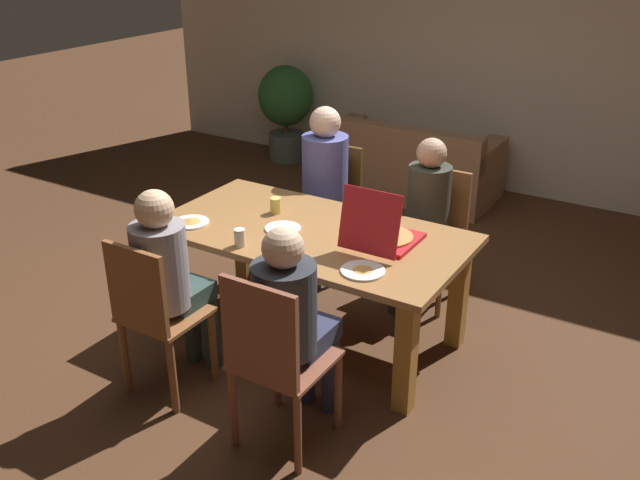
{
  "coord_description": "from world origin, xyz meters",
  "views": [
    {
      "loc": [
        2.04,
        -3.25,
        2.46
      ],
      "look_at": [
        0.0,
        0.1,
        0.64
      ],
      "focal_mm": 39.02,
      "sensor_mm": 36.0,
      "label": 1
    }
  ],
  "objects_px": {
    "person_3": "(292,315)",
    "plate_2": "(283,228)",
    "couch": "(405,166)",
    "drinking_glass_2": "(359,204)",
    "drinking_glass_1": "(276,205)",
    "chair_2": "(154,315)",
    "pizza_box_0": "(383,235)",
    "chair_0": "(331,201)",
    "person_1": "(424,211)",
    "dining_table": "(312,248)",
    "drinking_glass_0": "(240,238)",
    "chair_3": "(274,357)",
    "potted_plant": "(286,104)",
    "plate_0": "(363,270)",
    "chair_1": "(432,225)",
    "person_0": "(322,179)",
    "plate_1": "(191,222)",
    "person_2": "(169,272)"
  },
  "relations": [
    {
      "from": "drinking_glass_1",
      "to": "couch",
      "type": "bearing_deg",
      "value": 95.34
    },
    {
      "from": "dining_table",
      "to": "chair_0",
      "type": "height_order",
      "value": "chair_0"
    },
    {
      "from": "person_3",
      "to": "drinking_glass_0",
      "type": "xyz_separation_m",
      "value": [
        -0.65,
        0.43,
        0.09
      ]
    },
    {
      "from": "pizza_box_0",
      "to": "drinking_glass_1",
      "type": "distance_m",
      "value": 0.8
    },
    {
      "from": "person_3",
      "to": "drinking_glass_0",
      "type": "relative_size",
      "value": 11.44
    },
    {
      "from": "chair_2",
      "to": "pizza_box_0",
      "type": "xyz_separation_m",
      "value": [
        0.85,
        1.02,
        0.28
      ]
    },
    {
      "from": "drinking_glass_2",
      "to": "potted_plant",
      "type": "distance_m",
      "value": 3.41
    },
    {
      "from": "chair_2",
      "to": "potted_plant",
      "type": "xyz_separation_m",
      "value": [
        -1.76,
        3.88,
        0.1
      ]
    },
    {
      "from": "dining_table",
      "to": "person_1",
      "type": "height_order",
      "value": "person_1"
    },
    {
      "from": "chair_1",
      "to": "plate_2",
      "type": "bearing_deg",
      "value": -119.57
    },
    {
      "from": "person_3",
      "to": "drinking_glass_0",
      "type": "bearing_deg",
      "value": 146.06
    },
    {
      "from": "dining_table",
      "to": "plate_2",
      "type": "xyz_separation_m",
      "value": [
        -0.16,
        -0.08,
        0.13
      ]
    },
    {
      "from": "chair_2",
      "to": "drinking_glass_1",
      "type": "distance_m",
      "value": 1.12
    },
    {
      "from": "plate_2",
      "to": "person_3",
      "type": "bearing_deg",
      "value": -53.17
    },
    {
      "from": "chair_1",
      "to": "pizza_box_0",
      "type": "bearing_deg",
      "value": -87.03
    },
    {
      "from": "chair_3",
      "to": "drinking_glass_1",
      "type": "relative_size",
      "value": 9.81
    },
    {
      "from": "chair_2",
      "to": "chair_3",
      "type": "relative_size",
      "value": 0.96
    },
    {
      "from": "chair_3",
      "to": "drinking_glass_0",
      "type": "xyz_separation_m",
      "value": [
        -0.65,
        0.6,
        0.24
      ]
    },
    {
      "from": "person_0",
      "to": "plate_2",
      "type": "bearing_deg",
      "value": -74.18
    },
    {
      "from": "drinking_glass_2",
      "to": "couch",
      "type": "height_order",
      "value": "drinking_glass_2"
    },
    {
      "from": "pizza_box_0",
      "to": "drinking_glass_2",
      "type": "distance_m",
      "value": 0.46
    },
    {
      "from": "chair_2",
      "to": "plate_2",
      "type": "distance_m",
      "value": 0.95
    },
    {
      "from": "chair_0",
      "to": "drinking_glass_2",
      "type": "distance_m",
      "value": 0.79
    },
    {
      "from": "person_1",
      "to": "drinking_glass_1",
      "type": "xyz_separation_m",
      "value": [
        -0.75,
        -0.64,
        0.1
      ]
    },
    {
      "from": "plate_2",
      "to": "drinking_glass_2",
      "type": "distance_m",
      "value": 0.54
    },
    {
      "from": "chair_0",
      "to": "drinking_glass_1",
      "type": "xyz_separation_m",
      "value": [
        0.05,
        -0.8,
        0.25
      ]
    },
    {
      "from": "plate_1",
      "to": "potted_plant",
      "type": "height_order",
      "value": "potted_plant"
    },
    {
      "from": "chair_2",
      "to": "person_0",
      "type": "bearing_deg",
      "value": 90.0
    },
    {
      "from": "chair_0",
      "to": "pizza_box_0",
      "type": "relative_size",
      "value": 2.16
    },
    {
      "from": "chair_2",
      "to": "plate_0",
      "type": "relative_size",
      "value": 3.97
    },
    {
      "from": "person_2",
      "to": "dining_table",
      "type": "bearing_deg",
      "value": 64.08
    },
    {
      "from": "chair_3",
      "to": "person_3",
      "type": "relative_size",
      "value": 0.83
    },
    {
      "from": "person_1",
      "to": "person_3",
      "type": "xyz_separation_m",
      "value": [
        0.0,
        -1.59,
        0.01
      ]
    },
    {
      "from": "drinking_glass_2",
      "to": "plate_0",
      "type": "bearing_deg",
      "value": -60.02
    },
    {
      "from": "person_3",
      "to": "plate_2",
      "type": "bearing_deg",
      "value": 126.83
    },
    {
      "from": "chair_0",
      "to": "potted_plant",
      "type": "height_order",
      "value": "potted_plant"
    },
    {
      "from": "chair_0",
      "to": "drinking_glass_0",
      "type": "distance_m",
      "value": 1.35
    },
    {
      "from": "chair_1",
      "to": "person_1",
      "type": "xyz_separation_m",
      "value": [
        0.0,
        -0.16,
        0.17
      ]
    },
    {
      "from": "pizza_box_0",
      "to": "plate_1",
      "type": "bearing_deg",
      "value": -162.77
    },
    {
      "from": "couch",
      "to": "drinking_glass_2",
      "type": "bearing_deg",
      "value": -72.74
    },
    {
      "from": "chair_2",
      "to": "drinking_glass_2",
      "type": "distance_m",
      "value": 1.47
    },
    {
      "from": "drinking_glass_0",
      "to": "pizza_box_0",
      "type": "bearing_deg",
      "value": 33.49
    },
    {
      "from": "plate_0",
      "to": "plate_2",
      "type": "distance_m",
      "value": 0.72
    },
    {
      "from": "plate_0",
      "to": "drinking_glass_0",
      "type": "distance_m",
      "value": 0.76
    },
    {
      "from": "person_1",
      "to": "drinking_glass_2",
      "type": "relative_size",
      "value": 9.16
    },
    {
      "from": "person_1",
      "to": "dining_table",
      "type": "bearing_deg",
      "value": -118.11
    },
    {
      "from": "chair_1",
      "to": "chair_2",
      "type": "height_order",
      "value": "chair_2"
    },
    {
      "from": "dining_table",
      "to": "plate_0",
      "type": "xyz_separation_m",
      "value": [
        0.52,
        -0.31,
        0.13
      ]
    },
    {
      "from": "person_2",
      "to": "chair_3",
      "type": "relative_size",
      "value": 1.22
    },
    {
      "from": "chair_3",
      "to": "drinking_glass_0",
      "type": "relative_size",
      "value": 9.53
    }
  ]
}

